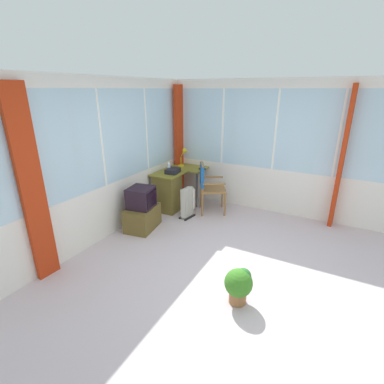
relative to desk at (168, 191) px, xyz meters
name	(u,v)px	position (x,y,z in m)	size (l,w,h in m)	color
ground	(227,270)	(-1.35, -1.83, -0.44)	(5.53, 5.26, 0.06)	beige
north_window_panel	(103,162)	(-1.35, 0.33, 0.86)	(4.53, 0.07, 2.54)	white
east_window_panel	(274,149)	(0.94, -1.83, 0.86)	(0.07, 4.26, 2.54)	white
curtain_north_left	(32,189)	(-2.59, 0.25, 0.81)	(0.29, 0.07, 2.44)	#BA3113
curtain_corner	(180,144)	(0.81, 0.20, 0.81)	(0.29, 0.07, 2.44)	#BA3113
curtain_east_far	(342,159)	(0.86, -3.00, 0.81)	(0.29, 0.07, 2.44)	#BA3113
desk	(168,191)	(0.00, 0.00, 0.00)	(1.17, 0.77, 0.77)	olive
desk_lamp	(185,154)	(0.72, 0.02, 0.61)	(0.23, 0.20, 0.39)	yellow
tv_remote	(202,169)	(0.60, -0.47, 0.37)	(0.04, 0.15, 0.02)	black
spray_bottle	(169,167)	(0.14, 0.05, 0.46)	(0.06, 0.06, 0.22)	silver
paper_tray	(173,171)	(0.10, -0.06, 0.40)	(0.30, 0.23, 0.09)	black
wooden_armchair	(207,182)	(0.28, -0.73, 0.22)	(0.65, 0.66, 1.00)	olive
tv_on_stand	(142,211)	(-0.92, -0.05, -0.07)	(0.70, 0.54, 0.77)	brown
space_heater	(188,202)	(-0.13, -0.53, -0.11)	(0.36, 0.22, 0.60)	silver
potted_plant	(239,284)	(-1.89, -2.18, -0.16)	(0.33, 0.33, 0.43)	#956137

